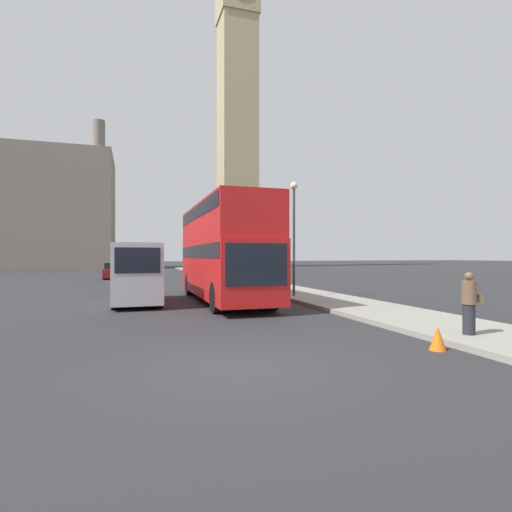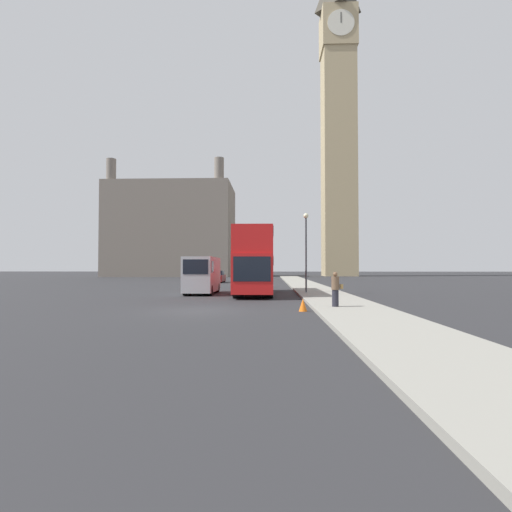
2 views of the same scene
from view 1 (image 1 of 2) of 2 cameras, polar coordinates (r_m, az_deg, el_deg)
The scene contains 10 objects.
ground_plane at distance 7.91m, azimuth -2.70°, elevation -15.30°, with size 300.00×300.00×0.00m, color #28282B.
sidewalk_strip at distance 11.51m, azimuth 32.00°, elevation -10.06°, with size 3.34×120.00×0.15m.
clock_tower at distance 84.69m, azimuth -2.67°, elevation 23.68°, with size 7.31×7.48×70.35m.
building_block_distant at distance 74.38m, azimuth -29.34°, elevation 5.70°, with size 24.82×15.40×22.95m.
red_double_decker_bus at distance 18.22m, azimuth -4.68°, elevation 1.19°, with size 2.48×10.15×4.41m.
white_van at distance 18.04m, azimuth -16.66°, elevation -2.22°, with size 1.96×5.23×2.60m.
pedestrian at distance 11.21m, azimuth 28.17°, elevation -5.97°, with size 0.50×0.34×1.54m.
street_lamp at distance 19.59m, azimuth 5.44°, elevation 5.05°, with size 0.36×0.36×5.55m.
parked_sedan at distance 38.88m, azimuth -19.62°, elevation -2.09°, with size 1.75×4.36×1.45m.
traffic_cone at distance 9.85m, azimuth 24.52°, elevation -10.60°, with size 0.36×0.36×0.55m.
Camera 1 is at (-1.93, -7.38, 2.09)m, focal length 28.00 mm.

